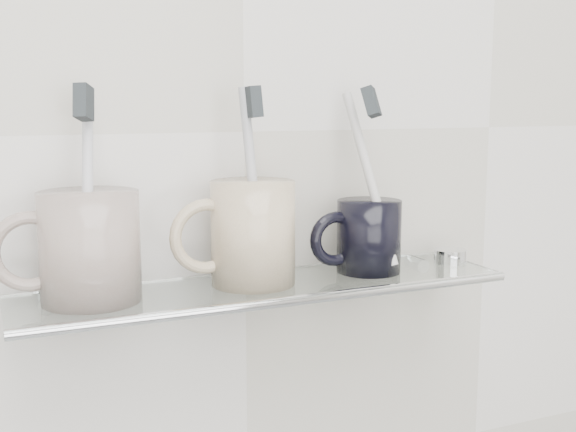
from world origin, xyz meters
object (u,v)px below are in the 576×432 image
shelf_glass (267,287)px  mug_center (253,233)px  mug_left (90,247)px  mug_right (369,236)px

shelf_glass → mug_center: mug_center is taller
mug_left → mug_right: (0.29, 0.00, -0.01)m
mug_left → mug_center: bearing=7.7°
mug_center → mug_right: mug_center is taller
mug_right → shelf_glass: bearing=175.9°
shelf_glass → mug_right: bearing=2.4°
mug_left → shelf_glass: bearing=6.0°
mug_left → mug_right: size_ratio=1.31×
mug_left → mug_right: 0.29m
shelf_glass → mug_left: (-0.17, 0.00, 0.05)m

